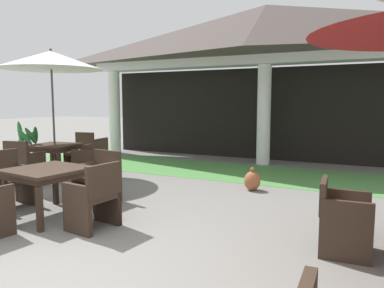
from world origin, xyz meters
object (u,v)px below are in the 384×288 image
patio_table_mid_left (48,175)px  patio_umbrella_far_back (51,61)px  patio_chair_mid_left_east (94,198)px  patio_table_far_back (55,149)px  patio_chair_far_back_east (92,161)px  potted_palm_left_edge (28,158)px  patio_chair_mid_right_west (343,217)px  patio_chair_far_back_south (24,165)px  patio_chair_mid_left_west (10,181)px  patio_chair_far_back_north (80,153)px  patio_chair_mid_left_north (99,178)px  terracotta_urn (252,181)px

patio_table_mid_left → patio_umbrella_far_back: (-2.14, 2.16, 1.94)m
patio_chair_mid_left_east → patio_table_far_back: 3.86m
patio_chair_far_back_east → potted_palm_left_edge: (-1.44, -0.43, 0.01)m
patio_table_far_back → potted_palm_left_edge: potted_palm_left_edge is taller
patio_chair_mid_right_west → patio_umbrella_far_back: (-6.11, 1.66, 2.16)m
patio_umbrella_far_back → patio_table_mid_left: bearing=-45.4°
patio_chair_far_back_east → patio_chair_far_back_south: bearing=135.0°
patio_table_mid_left → patio_chair_mid_right_west: bearing=7.2°
patio_umbrella_far_back → potted_palm_left_edge: bearing=-149.9°
patio_table_mid_left → patio_chair_mid_right_west: size_ratio=1.37×
patio_chair_mid_left_west → patio_chair_far_back_south: bearing=-130.3°
patio_chair_mid_left_east → patio_umbrella_far_back: 4.41m
patio_chair_mid_right_west → patio_chair_mid_left_west: bearing=-88.9°
patio_chair_mid_left_east → patio_table_far_back: size_ratio=0.85×
patio_chair_far_back_north → patio_chair_far_back_east: bearing=135.0°
patio_chair_mid_left_west → patio_umbrella_far_back: size_ratio=0.32×
patio_chair_mid_left_north → patio_chair_mid_right_west: size_ratio=1.04×
patio_chair_far_back_south → terracotta_urn: bearing=13.1°
patio_chair_mid_left_north → patio_chair_far_back_north: bearing=-34.9°
patio_chair_mid_left_west → terracotta_urn: 4.22m
patio_chair_mid_left_west → patio_chair_mid_left_north: (1.09, 0.85, -0.01)m
patio_umbrella_far_back → terracotta_urn: bearing=9.2°
patio_chair_far_back_south → potted_palm_left_edge: 0.91m
patio_table_far_back → terracotta_urn: size_ratio=2.34×
patio_table_far_back → patio_chair_far_back_east: size_ratio=1.16×
patio_chair_mid_left_west → patio_chair_far_back_north: bearing=-149.6°
patio_chair_mid_left_north → potted_palm_left_edge: bearing=-11.2°
terracotta_urn → patio_chair_mid_left_east: bearing=-112.7°
patio_umbrella_far_back → patio_chair_far_back_north: patio_umbrella_far_back is taller
patio_chair_far_back_east → terracotta_urn: bearing=-88.7°
patio_chair_mid_left_north → patio_chair_far_back_south: (-2.12, 0.26, 0.02)m
patio_chair_far_back_south → potted_palm_left_edge: size_ratio=0.72×
patio_chair_far_back_east → terracotta_urn: size_ratio=2.01×
patio_chair_far_back_east → patio_umbrella_far_back: bearing=90.0°
patio_table_mid_left → potted_palm_left_edge: (-2.64, 1.87, -0.20)m
patio_chair_mid_left_east → patio_chair_mid_left_north: bearing=45.0°
patio_chair_far_back_east → patio_chair_mid_right_west: bearing=-117.3°
patio_chair_mid_right_west → patio_table_far_back: (-6.11, 1.66, 0.23)m
patio_chair_mid_right_west → potted_palm_left_edge: 6.76m
patio_table_mid_left → patio_table_far_back: (-2.14, 2.16, 0.01)m
patio_chair_mid_left_east → patio_chair_far_back_east: size_ratio=0.99×
patio_chair_mid_left_east → patio_chair_far_back_north: 4.57m
patio_umbrella_far_back → patio_chair_far_back_south: (0.13, -0.94, -2.14)m
patio_chair_far_back_east → potted_palm_left_edge: potted_palm_left_edge is taller
patio_chair_far_back_north → potted_palm_left_edge: potted_palm_left_edge is taller
patio_chair_mid_left_north → terracotta_urn: size_ratio=1.90×
patio_chair_far_back_south → patio_chair_far_back_north: size_ratio=1.01×
patio_chair_mid_left_north → patio_chair_far_back_east: size_ratio=0.95×
patio_chair_mid_left_north → patio_table_far_back: patio_chair_mid_left_north is taller
patio_chair_mid_left_north → patio_umbrella_far_back: (-2.25, 1.19, 2.16)m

